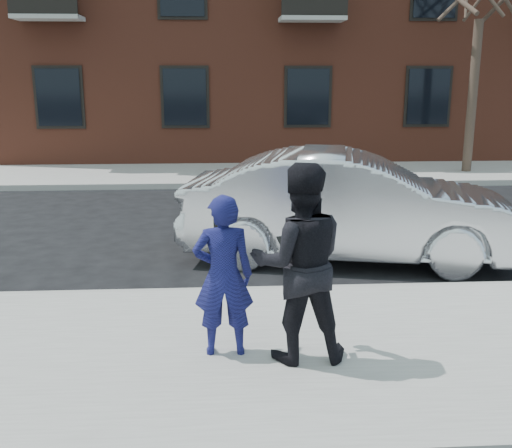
{
  "coord_description": "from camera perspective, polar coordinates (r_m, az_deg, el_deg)",
  "views": [
    {
      "loc": [
        -2.65,
        -5.86,
        2.87
      ],
      "look_at": [
        -2.27,
        0.4,
        1.3
      ],
      "focal_mm": 42.0,
      "sensor_mm": 36.0,
      "label": 1
    }
  ],
  "objects": [
    {
      "name": "ground",
      "position": [
        7.05,
        19.33,
        -10.86
      ],
      "size": [
        100.0,
        100.0,
        0.0
      ],
      "primitive_type": "plane",
      "color": "black",
      "rests_on": "ground"
    },
    {
      "name": "near_sidewalk",
      "position": [
        6.81,
        20.19,
        -11.13
      ],
      "size": [
        50.0,
        3.5,
        0.15
      ],
      "primitive_type": "cube",
      "color": "gray",
      "rests_on": "ground"
    },
    {
      "name": "near_curb",
      "position": [
        8.35,
        15.34,
        -6.04
      ],
      "size": [
        50.0,
        0.1,
        0.15
      ],
      "primitive_type": "cube",
      "color": "#999691",
      "rests_on": "ground"
    },
    {
      "name": "far_sidewalk",
      "position": [
        17.54,
        5.3,
        4.81
      ],
      "size": [
        50.0,
        3.5,
        0.15
      ],
      "primitive_type": "cube",
      "color": "gray",
      "rests_on": "ground"
    },
    {
      "name": "far_curb",
      "position": [
        15.79,
        6.28,
        3.76
      ],
      "size": [
        50.0,
        0.1,
        0.15
      ],
      "primitive_type": "cube",
      "color": "#999691",
      "rests_on": "ground"
    },
    {
      "name": "silver_sedan",
      "position": [
        9.5,
        8.98,
        1.66
      ],
      "size": [
        5.49,
        2.83,
        1.72
      ],
      "primitive_type": "imported",
      "rotation": [
        0.0,
        0.0,
        1.37
      ],
      "color": "silver",
      "rests_on": "ground"
    },
    {
      "name": "man_hoodie",
      "position": [
        5.87,
        -3.14,
        -4.94
      ],
      "size": [
        0.6,
        0.48,
        1.63
      ],
      "rotation": [
        0.0,
        0.0,
        3.16
      ],
      "color": "navy",
      "rests_on": "near_sidewalk"
    },
    {
      "name": "man_peacoat",
      "position": [
        5.74,
        4.15,
        -3.76
      ],
      "size": [
        0.96,
        0.76,
        1.94
      ],
      "rotation": [
        0.0,
        0.0,
        3.17
      ],
      "color": "black",
      "rests_on": "near_sidewalk"
    }
  ]
}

